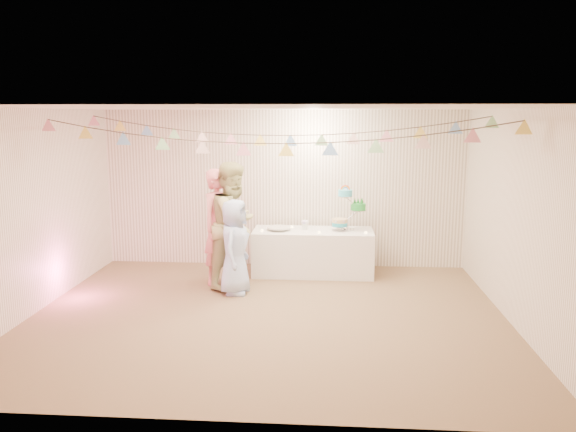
# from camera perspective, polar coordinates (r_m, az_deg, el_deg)

# --- Properties ---
(floor) EXTENTS (6.00, 6.00, 0.00)m
(floor) POSITION_cam_1_polar(r_m,az_deg,el_deg) (7.24, -2.07, -10.11)
(floor) COLOR brown
(floor) RESTS_ON ground
(ceiling) EXTENTS (6.00, 6.00, 0.00)m
(ceiling) POSITION_cam_1_polar(r_m,az_deg,el_deg) (6.79, -2.22, 10.92)
(ceiling) COLOR white
(ceiling) RESTS_ON ground
(back_wall) EXTENTS (6.00, 6.00, 0.00)m
(back_wall) POSITION_cam_1_polar(r_m,az_deg,el_deg) (9.36, -0.46, 2.78)
(back_wall) COLOR white
(back_wall) RESTS_ON ground
(front_wall) EXTENTS (6.00, 6.00, 0.00)m
(front_wall) POSITION_cam_1_polar(r_m,az_deg,el_deg) (4.48, -5.66, -5.62)
(front_wall) COLOR white
(front_wall) RESTS_ON ground
(left_wall) EXTENTS (5.00, 5.00, 0.00)m
(left_wall) POSITION_cam_1_polar(r_m,az_deg,el_deg) (7.82, -24.56, 0.34)
(left_wall) COLOR white
(left_wall) RESTS_ON ground
(right_wall) EXTENTS (5.00, 5.00, 0.00)m
(right_wall) POSITION_cam_1_polar(r_m,az_deg,el_deg) (7.22, 22.26, -0.25)
(right_wall) COLOR white
(right_wall) RESTS_ON ground
(table) EXTENTS (1.90, 0.76, 0.71)m
(table) POSITION_cam_1_polar(r_m,az_deg,el_deg) (8.99, 2.55, -3.68)
(table) COLOR white
(table) RESTS_ON floor
(cake_stand) EXTENTS (0.60, 0.35, 0.67)m
(cake_stand) POSITION_cam_1_polar(r_m,az_deg,el_deg) (8.89, 6.15, 0.92)
(cake_stand) COLOR silver
(cake_stand) RESTS_ON table
(cake_bottom) EXTENTS (0.31, 0.31, 0.15)m
(cake_bottom) POSITION_cam_1_polar(r_m,az_deg,el_deg) (8.87, 5.16, -0.72)
(cake_bottom) COLOR #27A3B7
(cake_bottom) RESTS_ON cake_stand
(cake_middle) EXTENTS (0.27, 0.27, 0.22)m
(cake_middle) POSITION_cam_1_polar(r_m,az_deg,el_deg) (8.98, 7.28, 1.13)
(cake_middle) COLOR green
(cake_middle) RESTS_ON cake_stand
(cake_top_tier) EXTENTS (0.25, 0.25, 0.19)m
(cake_top_tier) POSITION_cam_1_polar(r_m,az_deg,el_deg) (8.82, 5.80, 2.76)
(cake_top_tier) COLOR #49CBE7
(cake_top_tier) RESTS_ON cake_stand
(platter) EXTENTS (0.38, 0.38, 0.02)m
(platter) POSITION_cam_1_polar(r_m,az_deg,el_deg) (8.88, -0.93, -1.17)
(platter) COLOR white
(platter) RESTS_ON table
(posy) EXTENTS (0.13, 0.13, 0.15)m
(posy) POSITION_cam_1_polar(r_m,az_deg,el_deg) (8.94, 1.72, -0.65)
(posy) COLOR white
(posy) RESTS_ON table
(person_adult_a) EXTENTS (0.69, 0.76, 1.74)m
(person_adult_a) POSITION_cam_1_polar(r_m,az_deg,el_deg) (8.43, -6.98, -1.11)
(person_adult_a) COLOR #E5787E
(person_adult_a) RESTS_ON floor
(person_adult_b) EXTENTS (1.00, 1.10, 1.85)m
(person_adult_b) POSITION_cam_1_polar(r_m,az_deg,el_deg) (8.26, -5.47, -0.90)
(person_adult_b) COLOR tan
(person_adult_b) RESTS_ON floor
(person_child) EXTENTS (0.51, 0.71, 1.36)m
(person_child) POSITION_cam_1_polar(r_m,az_deg,el_deg) (7.97, -5.43, -3.13)
(person_child) COLOR #AFC8F8
(person_child) RESTS_ON floor
(bunting_back) EXTENTS (5.60, 1.10, 0.40)m
(bunting_back) POSITION_cam_1_polar(r_m,az_deg,el_deg) (7.89, -1.31, 9.02)
(bunting_back) COLOR pink
(bunting_back) RESTS_ON ceiling
(bunting_front) EXTENTS (5.60, 0.90, 0.36)m
(bunting_front) POSITION_cam_1_polar(r_m,az_deg,el_deg) (6.59, -2.39, 8.50)
(bunting_front) COLOR #72A5E5
(bunting_front) RESTS_ON ceiling
(tealight_0) EXTENTS (0.04, 0.04, 0.03)m
(tealight_0) POSITION_cam_1_polar(r_m,az_deg,el_deg) (8.82, -2.66, -1.48)
(tealight_0) COLOR #FFD88C
(tealight_0) RESTS_ON table
(tealight_1) EXTENTS (0.04, 0.04, 0.03)m
(tealight_1) POSITION_cam_1_polar(r_m,az_deg,el_deg) (9.10, 0.40, -1.10)
(tealight_1) COLOR #FFD88C
(tealight_1) RESTS_ON table
(tealight_2) EXTENTS (0.04, 0.04, 0.03)m
(tealight_2) POSITION_cam_1_polar(r_m,az_deg,el_deg) (8.69, 3.19, -1.66)
(tealight_2) COLOR #FFD88C
(tealight_2) RESTS_ON table
(tealight_3) EXTENTS (0.04, 0.04, 0.03)m
(tealight_3) POSITION_cam_1_polar(r_m,az_deg,el_deg) (9.12, 4.81, -1.11)
(tealight_3) COLOR #FFD88C
(tealight_3) RESTS_ON table
(tealight_4) EXTENTS (0.04, 0.04, 0.03)m
(tealight_4) POSITION_cam_1_polar(r_m,az_deg,el_deg) (8.75, 7.92, -1.66)
(tealight_4) COLOR #FFD88C
(tealight_4) RESTS_ON table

